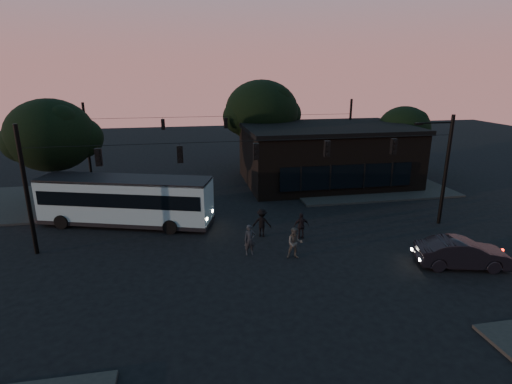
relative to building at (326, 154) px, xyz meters
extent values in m
plane|color=black|center=(-9.00, -15.97, -2.71)|extent=(120.00, 120.00, 0.00)
cube|color=black|center=(3.00, -1.97, -2.63)|extent=(14.00, 10.00, 0.15)
cube|color=black|center=(-23.00, -1.97, -2.63)|extent=(14.00, 10.00, 0.15)
cube|color=black|center=(0.00, 0.03, -0.21)|extent=(15.00, 10.00, 5.00)
cube|color=black|center=(0.00, 0.03, 2.49)|extent=(15.40, 10.40, 0.40)
cube|color=black|center=(0.00, -5.09, -0.91)|extent=(11.50, 0.18, 2.00)
cylinder|color=black|center=(-5.00, 6.03, -0.71)|extent=(0.44, 0.44, 4.00)
ellipsoid|color=black|center=(-5.00, 6.03, 3.49)|extent=(7.60, 7.60, 6.46)
cylinder|color=black|center=(9.00, 2.03, -1.21)|extent=(0.44, 0.44, 3.00)
ellipsoid|color=black|center=(9.00, 2.03, 1.94)|extent=(5.20, 5.20, 4.42)
cylinder|color=black|center=(-23.00, -2.97, -0.91)|extent=(0.44, 0.44, 3.60)
ellipsoid|color=black|center=(-23.00, -2.97, 2.87)|extent=(6.40, 6.40, 5.44)
cylinder|color=black|center=(-22.00, -11.97, 1.04)|extent=(0.24, 0.24, 7.50)
cylinder|color=black|center=(4.00, -11.97, 1.04)|extent=(0.24, 0.24, 7.50)
cylinder|color=black|center=(-9.00, -11.97, 3.49)|extent=(26.00, 0.03, 0.03)
cube|color=black|center=(-18.00, -11.97, 2.84)|extent=(0.34, 0.30, 1.00)
cube|color=black|center=(-13.50, -11.97, 2.84)|extent=(0.34, 0.30, 1.00)
cube|color=black|center=(-9.00, -11.97, 2.84)|extent=(0.34, 0.30, 1.00)
cube|color=black|center=(-4.50, -11.97, 2.84)|extent=(0.34, 0.30, 1.00)
cube|color=black|center=(0.00, -11.97, 2.84)|extent=(0.34, 0.30, 1.00)
cylinder|color=black|center=(-22.00, 4.03, 1.04)|extent=(0.24, 0.24, 7.50)
cylinder|color=black|center=(4.00, 4.03, 1.04)|extent=(0.24, 0.24, 7.50)
cylinder|color=black|center=(-9.00, 4.03, 3.29)|extent=(26.00, 0.03, 0.03)
cube|color=black|center=(-15.00, 4.03, 2.64)|extent=(0.34, 0.30, 1.00)
cube|color=black|center=(-9.00, 4.03, 2.64)|extent=(0.34, 0.30, 1.00)
cube|color=black|center=(-3.00, 4.03, 2.64)|extent=(0.34, 0.30, 1.00)
cube|color=gray|center=(-17.32, -8.14, -0.86)|extent=(11.89, 6.08, 2.75)
cube|color=black|center=(-17.32, -8.14, -0.59)|extent=(11.46, 5.97, 0.95)
cube|color=black|center=(-17.32, -8.14, 0.52)|extent=(11.89, 6.08, 0.16)
cube|color=black|center=(-17.32, -8.14, -2.34)|extent=(12.00, 6.16, 0.26)
cylinder|color=black|center=(-21.60, -8.15, -2.23)|extent=(0.99, 0.54, 0.95)
cylinder|color=black|center=(-20.79, -5.64, -2.23)|extent=(0.99, 0.54, 0.95)
cylinder|color=black|center=(-14.40, -10.47, -2.23)|extent=(0.99, 0.54, 0.95)
cylinder|color=black|center=(-13.59, -7.95, -2.23)|extent=(0.99, 0.54, 0.95)
imported|color=black|center=(1.14, -18.04, -1.92)|extent=(5.04, 2.78, 1.57)
imported|color=black|center=(-9.83, -14.43, -1.80)|extent=(0.68, 0.46, 1.81)
imported|color=#363431|center=(-7.43, -15.36, -1.80)|extent=(0.97, 0.81, 1.82)
imported|color=black|center=(-6.24, -12.76, -1.85)|extent=(1.02, 0.45, 1.71)
imported|color=black|center=(-8.60, -11.92, -1.78)|extent=(1.36, 1.07, 1.85)
camera|label=1|loc=(-13.40, -35.22, 7.41)|focal=28.00mm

